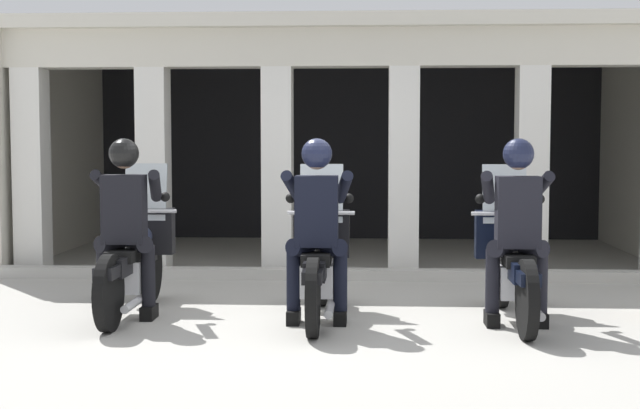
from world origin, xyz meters
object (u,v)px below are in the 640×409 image
object	(u,v)px
police_officer_left	(125,213)
motorcycle_right	(511,263)
motorcycle_left	(135,258)
motorcycle_center	(319,261)
police_officer_center	(317,215)
police_officer_right	(517,215)

from	to	relation	value
police_officer_left	motorcycle_right	xyz separation A→B (m)	(3.37, 0.16, -0.44)
motorcycle_left	police_officer_left	xyz separation A→B (m)	(-0.00, -0.28, 0.44)
motorcycle_center	police_officer_center	size ratio (longest dim) A/B	1.29
police_officer_left	police_officer_center	xyz separation A→B (m)	(1.68, -0.12, 0.00)
police_officer_left	motorcycle_left	bearing A→B (deg)	92.84
police_officer_left	motorcycle_right	distance (m)	3.40
motorcycle_left	motorcycle_right	bearing A→B (deg)	1.03
police_officer_center	motorcycle_right	size ratio (longest dim) A/B	0.78
police_officer_center	motorcycle_right	bearing A→B (deg)	19.58
motorcycle_left	motorcycle_center	size ratio (longest dim) A/B	1.00
motorcycle_left	police_officer_right	world-z (taller)	police_officer_right
motorcycle_right	motorcycle_center	bearing A→B (deg)	-168.36
police_officer_center	motorcycle_right	distance (m)	1.76
police_officer_left	motorcycle_center	size ratio (longest dim) A/B	0.78
police_officer_left	motorcycle_center	bearing A→B (deg)	8.63
police_officer_center	police_officer_right	bearing A→B (deg)	10.03
motorcycle_center	police_officer_right	bearing A→B (deg)	0.47
police_officer_center	police_officer_right	distance (m)	1.68
police_officer_center	motorcycle_left	bearing A→B (deg)	176.58
motorcycle_center	motorcycle_right	size ratio (longest dim) A/B	1.00
police_officer_right	motorcycle_right	bearing A→B (deg)	101.43
police_officer_left	police_officer_right	size ratio (longest dim) A/B	1.00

